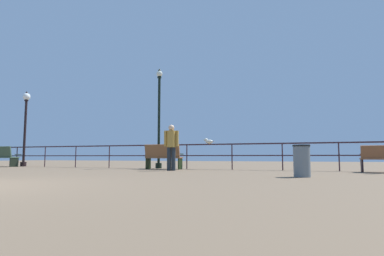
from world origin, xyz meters
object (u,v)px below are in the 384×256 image
bench_far_left (2,156)px  lamppost_left (25,121)px  bench_near_left (163,156)px  lamppost_center (159,116)px  trash_bin (302,161)px  seagull_on_rail (209,141)px  person_at_railing (171,144)px

bench_far_left → lamppost_left: bearing=64.0°
bench_near_left → lamppost_left: bearing=174.2°
lamppost_left → lamppost_center: size_ratio=0.90×
bench_far_left → trash_bin: bench_far_left is taller
bench_far_left → bench_near_left: size_ratio=0.98×
bench_near_left → trash_bin: bearing=-30.4°
seagull_on_rail → person_at_railing: bearing=-117.9°
person_at_railing → trash_bin: bearing=-25.2°
trash_bin → lamppost_left: bearing=163.9°
lamppost_center → seagull_on_rail: (2.26, -0.18, -1.13)m
bench_far_left → lamppost_left: size_ratio=0.37×
lamppost_center → seagull_on_rail: bearing=-4.7°
person_at_railing → seagull_on_rail: (0.86, 1.62, 0.16)m
bench_far_left → lamppost_center: bearing=6.0°
lamppost_center → person_at_railing: size_ratio=2.66×
seagull_on_rail → lamppost_left: bearing=178.9°
seagull_on_rail → bench_near_left: bearing=-158.3°
bench_far_left → seagull_on_rail: (10.25, 0.66, 0.57)m
bench_near_left → lamppost_center: size_ratio=0.34×
lamppost_center → bench_near_left: bearing=-53.7°
lamppost_center → trash_bin: (5.76, -3.85, -1.83)m
lamppost_center → bench_far_left: bearing=-174.0°
bench_near_left → seagull_on_rail: bearing=21.7°
lamppost_center → seagull_on_rail: lamppost_center is taller
lamppost_center → trash_bin: lamppost_center is taller
lamppost_left → lamppost_center: (7.58, 0.00, -0.10)m
bench_far_left → lamppost_left: 2.03m
lamppost_left → seagull_on_rail: lamppost_left is taller
bench_far_left → seagull_on_rail: bearing=3.7°
bench_far_left → person_at_railing: bearing=-5.8°
bench_near_left → seagull_on_rail: 1.85m
lamppost_center → seagull_on_rail: 2.53m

